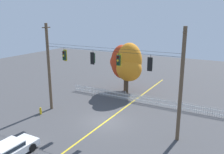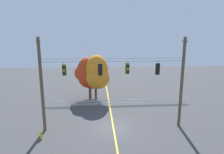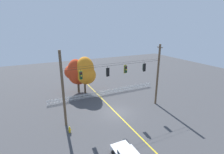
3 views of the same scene
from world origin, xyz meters
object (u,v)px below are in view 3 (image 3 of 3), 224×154
Objects in this scene: traffic_signal_southbound_primary at (81,75)px; traffic_signal_northbound_secondary at (144,67)px; traffic_signal_eastbound_side at (108,72)px; autumn_maple_mid at (86,72)px; fire_hydrant at (70,130)px; autumn_maple_near_fence at (77,73)px; traffic_signal_northbound_primary at (126,69)px.

traffic_signal_southbound_primary and traffic_signal_northbound_secondary have the same top height.
traffic_signal_eastbound_side is 9.01m from autumn_maple_mid.
traffic_signal_southbound_primary is at bearing 38.93° from fire_hydrant.
autumn_maple_mid is 12.27m from fire_hydrant.
traffic_signal_eastbound_side is at bearing -80.74° from autumn_maple_near_fence.
traffic_signal_eastbound_side is 0.20× the size of autumn_maple_mid.
autumn_maple_mid is (-6.03, 8.75, -2.15)m from traffic_signal_northbound_secondary.
autumn_maple_near_fence is 1.91m from autumn_maple_mid.
autumn_maple_mid is 8.82× the size of fire_hydrant.
traffic_signal_eastbound_side and traffic_signal_northbound_primary have the same top height.
traffic_signal_eastbound_side is 0.21× the size of autumn_maple_near_fence.
fire_hydrant is at bearing -168.25° from traffic_signal_northbound_primary.
autumn_maple_mid is at bearing 109.21° from traffic_signal_northbound_primary.
traffic_signal_eastbound_side and traffic_signal_northbound_secondary have the same top height.
traffic_signal_northbound_secondary is 1.78× the size of fire_hydrant.
traffic_signal_northbound_primary is 11.26m from autumn_maple_near_fence.
traffic_signal_northbound_secondary is (9.15, -0.02, 0.03)m from traffic_signal_southbound_primary.
traffic_signal_northbound_primary is 2.99m from traffic_signal_northbound_secondary.
fire_hydrant is at bearing -116.74° from autumn_maple_mid.
autumn_maple_near_fence is (-7.33, 10.10, -2.49)m from traffic_signal_northbound_secondary.
traffic_signal_northbound_secondary is at bearing 8.61° from fire_hydrant.
traffic_signal_northbound_secondary is (2.99, -0.02, -0.04)m from traffic_signal_northbound_primary.
traffic_signal_northbound_primary and traffic_signal_northbound_secondary have the same top height.
traffic_signal_southbound_primary is 3.47m from traffic_signal_eastbound_side.
traffic_signal_northbound_primary is 0.19× the size of autumn_maple_mid.
autumn_maple_near_fence reaches higher than fire_hydrant.
traffic_signal_northbound_primary is 0.21× the size of autumn_maple_near_fence.
traffic_signal_northbound_primary is at bearing -0.00° from traffic_signal_southbound_primary.
traffic_signal_southbound_primary is 1.02× the size of traffic_signal_northbound_secondary.
traffic_signal_southbound_primary is at bearing 179.69° from traffic_signal_eastbound_side.
fire_hydrant is (-5.61, -1.71, -5.83)m from traffic_signal_eastbound_side.
traffic_signal_southbound_primary is 1.06× the size of traffic_signal_northbound_primary.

